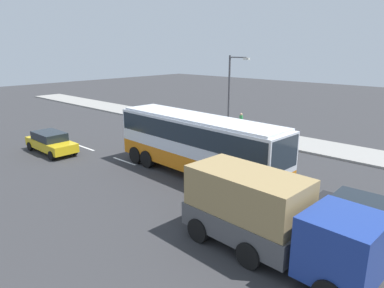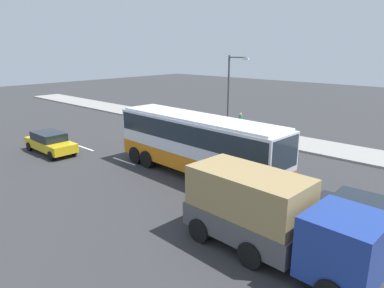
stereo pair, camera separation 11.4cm
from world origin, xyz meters
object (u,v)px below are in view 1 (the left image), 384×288
(street_lamp, at_px, (231,90))
(car_black_sedan, at_px, (368,214))
(pedestrian_near_curb, at_px, (241,121))
(car_yellow_taxi, at_px, (51,142))
(cargo_truck, at_px, (270,216))
(coach_bus, at_px, (197,140))

(street_lamp, bearing_deg, car_black_sedan, -33.35)
(pedestrian_near_curb, bearing_deg, car_black_sedan, 49.26)
(car_black_sedan, distance_m, street_lamp, 16.76)
(car_yellow_taxi, bearing_deg, pedestrian_near_curb, 64.50)
(pedestrian_near_curb, xyz_separation_m, street_lamp, (-0.08, -1.48, 2.85))
(car_black_sedan, bearing_deg, cargo_truck, -117.10)
(car_black_sedan, relative_size, street_lamp, 0.68)
(coach_bus, distance_m, pedestrian_near_curb, 11.28)
(car_black_sedan, bearing_deg, pedestrian_near_curb, 140.83)
(cargo_truck, distance_m, pedestrian_near_curb, 18.83)
(car_yellow_taxi, bearing_deg, coach_bus, 18.61)
(car_black_sedan, bearing_deg, car_yellow_taxi, -171.84)
(cargo_truck, relative_size, street_lamp, 1.07)
(street_lamp, bearing_deg, coach_bus, -64.57)
(coach_bus, xyz_separation_m, car_black_sedan, (9.48, -0.10, -1.46))
(cargo_truck, height_order, car_yellow_taxi, cargo_truck)
(car_black_sedan, xyz_separation_m, street_lamp, (-13.74, 9.04, 3.24))
(coach_bus, xyz_separation_m, pedestrian_near_curb, (-4.17, 10.42, -1.07))
(car_black_sedan, height_order, car_yellow_taxi, car_yellow_taxi)
(car_yellow_taxi, bearing_deg, car_black_sedan, 10.19)
(car_black_sedan, distance_m, car_yellow_taxi, 20.78)
(car_yellow_taxi, xyz_separation_m, street_lamp, (6.75, 12.54, 3.20))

